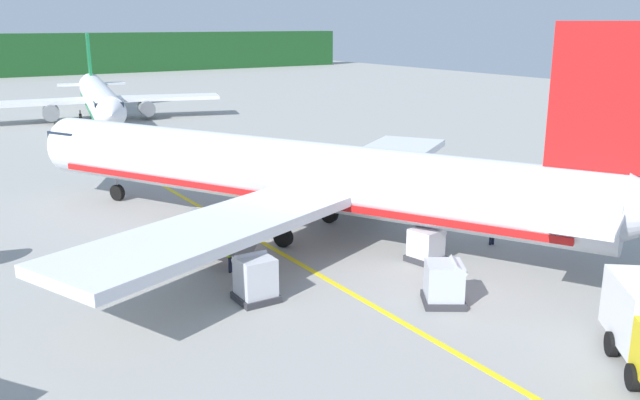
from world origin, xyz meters
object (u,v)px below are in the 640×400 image
object	(u,v)px
crew_loader_right	(493,227)
crew_supervisor	(231,253)
cargo_container_far	(445,283)
cargo_container_mid	(255,279)
airliner_foreground	(293,175)
crew_loader_left	(422,218)
cargo_container_near	(426,245)
airliner_mid_apron	(99,97)

from	to	relation	value
crew_loader_right	crew_supervisor	xyz separation A→B (m)	(-13.84, 3.99, -0.01)
cargo_container_far	cargo_container_mid	bearing A→B (deg)	144.65
cargo_container_mid	cargo_container_far	distance (m)	8.22
cargo_container_far	crew_supervisor	bearing A→B (deg)	125.99
airliner_foreground	crew_loader_right	size ratio (longest dim) A/B	22.59
crew_loader_left	cargo_container_far	bearing A→B (deg)	-125.31
crew_loader_left	cargo_container_mid	bearing A→B (deg)	-166.12
crew_loader_right	cargo_container_near	bearing A→B (deg)	179.72
airliner_foreground	airliner_mid_apron	world-z (taller)	airliner_foreground
airliner_mid_apron	crew_loader_right	world-z (taller)	airliner_mid_apron
cargo_container_far	crew_loader_left	world-z (taller)	cargo_container_far
cargo_container_mid	cargo_container_far	size ratio (longest dim) A/B	0.87
cargo_container_mid	crew_loader_left	size ratio (longest dim) A/B	1.20
cargo_container_near	cargo_container_mid	distance (m)	9.64
cargo_container_near	crew_supervisor	xyz separation A→B (m)	(-9.06, 3.97, 0.14)
cargo_container_far	crew_supervisor	world-z (taller)	cargo_container_far
airliner_mid_apron	crew_supervisor	bearing A→B (deg)	-98.88
crew_loader_right	crew_supervisor	bearing A→B (deg)	163.91
airliner_mid_apron	crew_loader_right	xyz separation A→B (m)	(5.22, -59.25, -1.95)
airliner_foreground	crew_supervisor	size ratio (longest dim) A/B	22.83
cargo_container_far	crew_loader_right	xyz separation A→B (m)	(7.71, 4.45, 0.06)
airliner_mid_apron	crew_loader_left	size ratio (longest dim) A/B	20.59
airliner_mid_apron	cargo_container_near	xyz separation A→B (m)	(0.43, -59.23, -2.10)
airliner_mid_apron	crew_supervisor	size ratio (longest dim) A/B	21.44
crew_loader_left	crew_loader_right	distance (m)	3.99
cargo_container_mid	crew_supervisor	xyz separation A→B (m)	(0.57, 3.69, -0.01)
airliner_foreground	cargo_container_far	size ratio (longest dim) A/B	15.91
cargo_container_mid	crew_loader_right	bearing A→B (deg)	-1.21
cargo_container_far	crew_supervisor	xyz separation A→B (m)	(-6.13, 8.44, 0.05)
airliner_foreground	crew_loader_left	xyz separation A→B (m)	(5.72, -4.62, -2.35)
cargo_container_mid	cargo_container_far	xyz separation A→B (m)	(6.70, -4.76, -0.06)
cargo_container_far	airliner_foreground	bearing A→B (deg)	91.00
crew_loader_right	cargo_container_mid	bearing A→B (deg)	178.79
cargo_container_near	cargo_container_mid	world-z (taller)	cargo_container_mid
cargo_container_near	cargo_container_mid	xyz separation A→B (m)	(-9.63, 0.28, 0.14)
airliner_mid_apron	cargo_container_mid	xyz separation A→B (m)	(-9.20, -58.95, -1.95)
crew_loader_left	crew_supervisor	xyz separation A→B (m)	(-11.64, 0.67, -0.05)
crew_loader_left	crew_loader_right	world-z (taller)	crew_loader_left
crew_supervisor	crew_loader_left	bearing A→B (deg)	-3.30
cargo_container_far	crew_loader_left	bearing A→B (deg)	54.69
crew_loader_left	crew_loader_right	xyz separation A→B (m)	(2.20, -3.32, -0.03)
crew_supervisor	cargo_container_far	bearing A→B (deg)	-54.01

